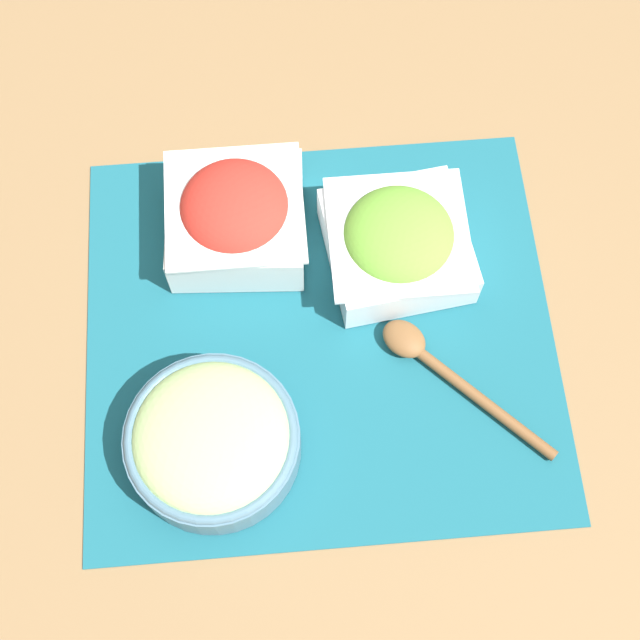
# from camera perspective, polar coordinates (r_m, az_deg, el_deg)

# --- Properties ---
(ground_plane) EXTENTS (3.00, 3.00, 0.00)m
(ground_plane) POSITION_cam_1_polar(r_m,az_deg,el_deg) (0.95, 0.00, -0.79)
(ground_plane) COLOR olive
(placemat) EXTENTS (0.50, 0.46, 0.00)m
(placemat) POSITION_cam_1_polar(r_m,az_deg,el_deg) (0.95, 0.00, -0.74)
(placemat) COLOR #195B6B
(placemat) RESTS_ON ground_plane
(lettuce_bowl) EXTENTS (0.16, 0.16, 0.08)m
(lettuce_bowl) POSITION_cam_1_polar(r_m,az_deg,el_deg) (0.96, 4.99, 5.03)
(lettuce_bowl) COLOR white
(lettuce_bowl) RESTS_ON placemat
(tomato_bowl) EXTENTS (0.15, 0.15, 0.09)m
(tomato_bowl) POSITION_cam_1_polar(r_m,az_deg,el_deg) (0.97, -5.41, 6.69)
(tomato_bowl) COLOR white
(tomato_bowl) RESTS_ON placemat
(cucumber_bowl) EXTENTS (0.17, 0.17, 0.07)m
(cucumber_bowl) POSITION_cam_1_polar(r_m,az_deg,el_deg) (0.88, -6.91, -7.63)
(cucumber_bowl) COLOR slate
(cucumber_bowl) RESTS_ON placemat
(wooden_spoon) EXTENTS (0.17, 0.17, 0.02)m
(wooden_spoon) POSITION_cam_1_polar(r_m,az_deg,el_deg) (0.94, 7.38, -2.77)
(wooden_spoon) COLOR brown
(wooden_spoon) RESTS_ON placemat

